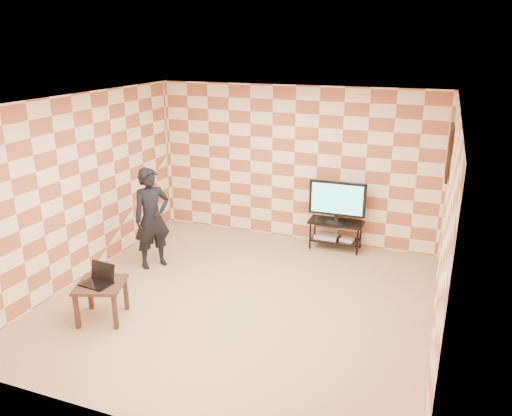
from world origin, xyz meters
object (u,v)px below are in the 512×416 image
object	(u,v)px
tv_stand	(336,229)
side_table	(101,290)
tv	(337,200)
person	(152,218)

from	to	relation	value
tv_stand	side_table	bearing A→B (deg)	-125.09
tv	side_table	xyz separation A→B (m)	(-2.31, -3.29, -0.47)
side_table	tv_stand	bearing A→B (deg)	54.91
tv	person	size ratio (longest dim) A/B	0.60
tv_stand	person	distance (m)	3.07
tv_stand	side_table	world-z (taller)	same
person	side_table	bearing A→B (deg)	-135.21
side_table	person	size ratio (longest dim) A/B	0.46
tv_stand	tv	size ratio (longest dim) A/B	0.96
tv	side_table	size ratio (longest dim) A/B	1.31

